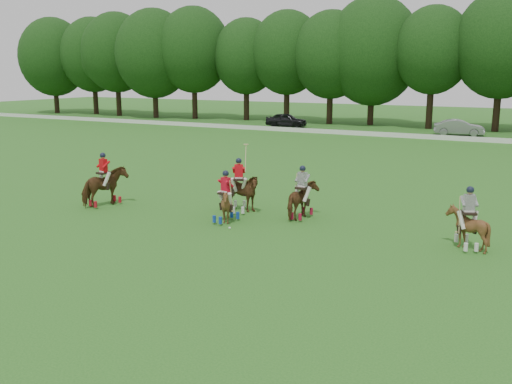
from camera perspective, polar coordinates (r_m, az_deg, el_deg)
The scene contains 11 objects.
ground at distance 20.72m, azimuth -11.47°, elevation -5.26°, with size 180.00×180.00×0.00m, color #24621C.
tree_line at distance 64.43m, azimuth 17.57°, elevation 13.35°, with size 117.98×14.32×14.75m.
boundary_rail at distance 54.95m, azimuth 14.75°, elevation 5.47°, with size 120.00×0.10×0.44m, color white.
car_left at distance 63.94m, azimuth 3.06°, elevation 7.21°, with size 1.83×4.54×1.55m, color black.
car_mid at distance 58.53m, azimuth 19.63°, elevation 6.09°, with size 1.62×4.65×1.53m, color gray.
polo_red_a at distance 26.90m, azimuth -14.92°, elevation 0.53°, with size 1.41×2.26×2.46m.
polo_red_b at distance 24.93m, azimuth -1.72°, elevation -0.05°, with size 2.13×2.02×2.92m.
polo_red_c at distance 23.19m, azimuth -3.02°, elevation -1.25°, with size 1.39×1.50×2.15m.
polo_stripe_a at distance 23.84m, azimuth 4.63°, elevation -0.78°, with size 1.13×1.83×2.25m.
polo_stripe_b at distance 21.06m, azimuth 20.38°, elevation -3.28°, with size 1.67×1.74×2.21m.
polo_ball at distance 22.39m, azimuth -2.65°, elevation -3.61°, with size 0.09×0.09×0.09m, color white.
Camera 1 is at (12.81, -15.12, 6.05)m, focal length 40.00 mm.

